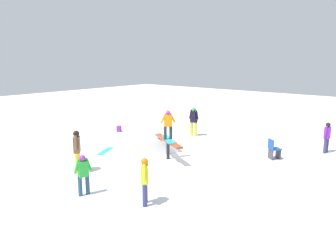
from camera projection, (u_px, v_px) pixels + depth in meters
The scene contains 12 objects.
ground_plane at pixel (168, 159), 14.14m from camera, with size 60.00×60.00×0.00m, color white.
rail_feature at pixel (168, 143), 13.99m from camera, with size 2.40×1.48×0.85m.
snow_kicker_ramp at pixel (156, 143), 15.54m from camera, with size 1.80×1.50×0.65m, color white.
main_rider_on_rail at pixel (168, 126), 13.84m from camera, with size 1.34×1.14×1.28m.
bystander_purple at pixel (327, 136), 14.92m from camera, with size 0.22×0.63×1.42m.
bystander_brown at pixel (77, 149), 12.31m from camera, with size 0.56×0.51×1.63m.
bystander_black at pixel (194, 120), 18.18m from camera, with size 0.66×0.23×1.61m.
bystander_green at pixel (83, 173), 10.26m from camera, with size 0.27×0.60×1.32m.
bystander_yellow at pixel (145, 179), 9.57m from camera, with size 0.47×0.53×1.44m.
loose_snowboard_cyan at pixel (105, 151), 15.28m from camera, with size 1.28×0.28×0.02m, color #24C3C9.
folding_chair at pixel (274, 150), 14.04m from camera, with size 0.62×0.62×0.88m.
backpack_on_snow at pixel (119, 129), 19.39m from camera, with size 0.30×0.22×0.34m, color purple.
Camera 1 is at (8.72, -10.37, 4.26)m, focal length 35.00 mm.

